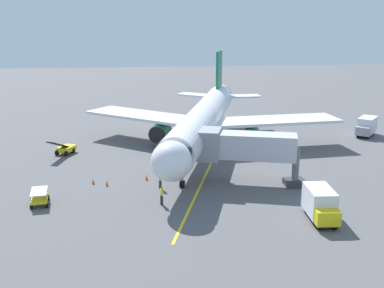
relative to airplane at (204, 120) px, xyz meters
The scene contains 14 objects.
ground_plane 4.03m from the airplane, 25.35° to the right, with size 220.00×220.00×0.00m, color #565659.
apron_lead_in_line 7.44m from the airplane, 89.26° to the left, with size 0.24×40.00×0.01m, color yellow.
airplane is the anchor object (origin of this frame).
jet_bridge 12.50m from the airplane, 98.74° to the left, with size 11.42×5.77×5.40m.
ground_crew_marshaller 18.85m from the airplane, 70.45° to the left, with size 0.26×0.41×1.71m.
ground_crew_wing_walker 15.07m from the airplane, 65.37° to the left, with size 0.27×0.41×1.71m.
ground_crew_loader 10.88m from the airplane, 51.12° to the left, with size 0.40×0.47×1.71m.
box_truck_near_nose 24.85m from the airplane, 168.01° to the right, with size 4.44×4.78×2.62m.
box_truck_portside 23.46m from the airplane, 106.54° to the left, with size 2.28×4.73×2.62m.
baggage_cart_starboard_side 23.78m from the airplane, 43.35° to the left, with size 1.82×2.75×1.27m.
belt_loader_rear_apron 17.50m from the airplane, ahead, with size 3.03×4.65×2.32m.
safety_cone_nose_left 16.96m from the airplane, 46.39° to the left, with size 0.32×0.32×0.55m, color #F2590F.
safety_cone_nose_right 17.44m from the airplane, 41.12° to the left, with size 0.32×0.32×0.55m, color #F2590F.
safety_cone_wing_port 13.49m from the airplane, 55.05° to the left, with size 0.32×0.32×0.55m, color #F2590F.
Camera 1 is at (7.57, 57.32, 16.09)m, focal length 44.09 mm.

